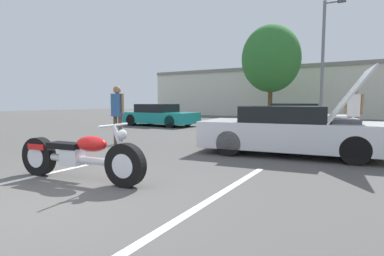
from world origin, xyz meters
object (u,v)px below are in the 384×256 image
Objects in this scene: spectator_by_show_car at (117,110)px; show_car_hood_open at (291,130)px; motorcycle at (79,156)px; spectator_near_motorcycle at (354,110)px; light_pole at (324,57)px; parked_car_mid_left_row at (298,119)px; tree_background at (271,59)px; parked_car_left_row at (159,115)px.

show_car_hood_open is at bearing 11.26° from spectator_by_show_car.
motorcycle is 8.14m from spectator_near_motorcycle.
parked_car_mid_left_row is (-0.15, -6.24, -3.42)m from light_pole.
spectator_by_show_car is (-0.44, -14.89, -3.31)m from tree_background.
motorcycle is 10.21m from parked_car_mid_left_row.
show_car_hood_open is at bearing -71.81° from tree_background.
show_car_hood_open reaches higher than parked_car_left_row.
motorcycle is at bearing -103.81° from parked_car_mid_left_row.
motorcycle is 0.56× the size of show_car_hood_open.
motorcycle is at bearing -83.57° from tree_background.
spectator_near_motorcycle reaches higher than parked_car_mid_left_row.
motorcycle is at bearing -126.72° from show_car_hood_open.
spectator_near_motorcycle is 7.29m from spectator_by_show_car.
show_car_hood_open is at bearing 53.56° from motorcycle.
show_car_hood_open is (2.50, 4.46, 0.19)m from motorcycle.
motorcycle is 1.43× the size of spectator_near_motorcycle.
spectator_by_show_car is at bearing -62.12° from parked_car_left_row.
show_car_hood_open is (0.78, -11.87, -3.40)m from light_pole.
show_car_hood_open is at bearing -86.23° from light_pole.
tree_background is at bearing 108.71° from parked_car_mid_left_row.
parked_car_left_row is at bearing 138.92° from show_car_hood_open.
show_car_hood_open is 5.71m from parked_car_mid_left_row.
show_car_hood_open is 1.08× the size of parked_car_left_row.
parked_car_mid_left_row reaches higher than parked_car_left_row.
spectator_by_show_car reaches higher than parked_car_mid_left_row.
light_pole is 4.01× the size of spectator_by_show_car.
spectator_near_motorcycle is (1.25, 2.74, 0.47)m from show_car_hood_open.
show_car_hood_open is 5.13m from spectator_by_show_car.
show_car_hood_open is at bearing -114.62° from spectator_near_motorcycle.
spectator_near_motorcycle is at bearing -15.44° from parked_car_left_row.
parked_car_left_row is (-5.84, 10.00, 0.16)m from motorcycle.
spectator_near_motorcycle is at bearing -77.43° from light_pole.
parked_car_left_row is 2.38× the size of spectator_near_motorcycle.
parked_car_mid_left_row is (-0.94, 5.64, -0.02)m from show_car_hood_open.
light_pole reaches higher than spectator_near_motorcycle.
parked_car_left_row is (-7.56, -6.33, -3.44)m from light_pole.
parked_car_left_row is 1.00× the size of parked_car_mid_left_row.
tree_background is 3.76× the size of spectator_by_show_car.
parked_car_left_row is 2.36× the size of spectator_by_show_car.
light_pole reaches higher than parked_car_mid_left_row.
parked_car_left_row is at bearing -140.03° from light_pole.
spectator_near_motorcycle is at bearing -62.45° from tree_background.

